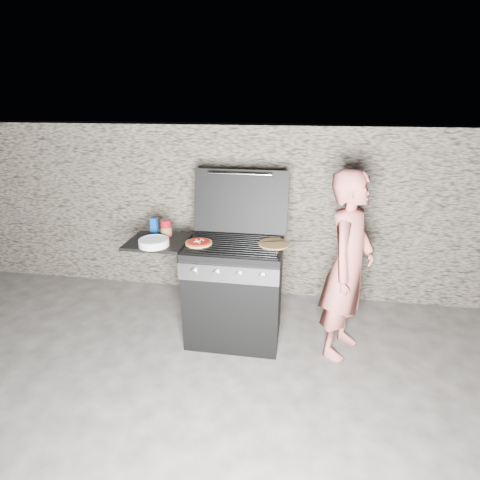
# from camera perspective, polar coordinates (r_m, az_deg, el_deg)

# --- Properties ---
(ground) EXTENTS (50.00, 50.00, 0.00)m
(ground) POSITION_cam_1_polar(r_m,az_deg,el_deg) (3.55, -0.82, -14.41)
(ground) COLOR #3B3733
(stone_wall) EXTENTS (8.00, 0.35, 1.80)m
(stone_wall) POSITION_cam_1_polar(r_m,az_deg,el_deg) (4.10, 1.66, 4.59)
(stone_wall) COLOR gray
(stone_wall) RESTS_ON ground
(gas_grill) EXTENTS (1.34, 0.79, 0.91)m
(gas_grill) POSITION_cam_1_polar(r_m,az_deg,el_deg) (3.36, -5.11, -7.61)
(gas_grill) COLOR black
(gas_grill) RESTS_ON ground
(pizza_topped) EXTENTS (0.25, 0.25, 0.02)m
(pizza_topped) POSITION_cam_1_polar(r_m,az_deg,el_deg) (3.13, -6.31, -0.37)
(pizza_topped) COLOR tan
(pizza_topped) RESTS_ON gas_grill
(pizza_plain) EXTENTS (0.30, 0.30, 0.01)m
(pizza_plain) POSITION_cam_1_polar(r_m,az_deg,el_deg) (3.11, 5.18, -0.60)
(pizza_plain) COLOR #D8A753
(pizza_plain) RESTS_ON gas_grill
(sauce_jar) EXTENTS (0.12, 0.12, 0.14)m
(sauce_jar) POSITION_cam_1_polar(r_m,az_deg,el_deg) (3.36, -11.18, 1.80)
(sauce_jar) COLOR maroon
(sauce_jar) RESTS_ON gas_grill
(blue_carton) EXTENTS (0.07, 0.04, 0.13)m
(blue_carton) POSITION_cam_1_polar(r_m,az_deg,el_deg) (3.49, -12.97, 2.25)
(blue_carton) COLOR navy
(blue_carton) RESTS_ON gas_grill
(plate_stack) EXTENTS (0.27, 0.27, 0.06)m
(plate_stack) POSITION_cam_1_polar(r_m,az_deg,el_deg) (3.17, -12.98, -0.36)
(plate_stack) COLOR silver
(plate_stack) RESTS_ON gas_grill
(person) EXTENTS (0.58, 0.68, 1.57)m
(person) POSITION_cam_1_polar(r_m,az_deg,el_deg) (3.13, 16.11, -3.97)
(person) COLOR #BF6158
(person) RESTS_ON ground
(tongs) EXTENTS (0.45, 0.11, 0.09)m
(tongs) POSITION_cam_1_polar(r_m,az_deg,el_deg) (3.06, 6.72, -0.27)
(tongs) COLOR black
(tongs) RESTS_ON gas_grill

